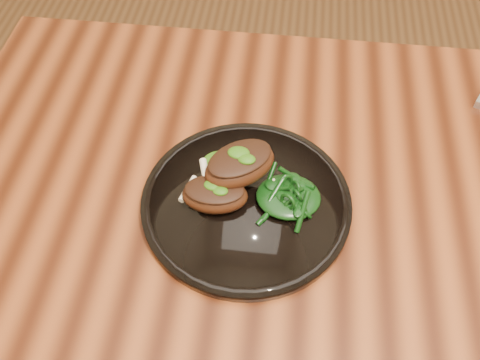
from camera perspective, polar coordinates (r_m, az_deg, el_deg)
name	(u,v)px	position (r m, az deg, el deg)	size (l,w,h in m)	color
desk	(444,254)	(0.89, 20.93, -7.35)	(1.60, 0.80, 0.75)	#361306
plate	(246,203)	(0.77, 0.67, -2.43)	(0.30, 0.30, 0.02)	black
lamb_chop_front	(214,194)	(0.75, -2.74, -1.52)	(0.10, 0.07, 0.04)	#3E1A0C
lamb_chop_back	(239,164)	(0.75, -0.07, 1.71)	(0.13, 0.12, 0.05)	#3E1A0C
herb_smear	(226,162)	(0.80, -1.49, 1.96)	(0.07, 0.05, 0.00)	#1B4707
greens_heap	(289,194)	(0.75, 5.22, -1.51)	(0.09, 0.09, 0.03)	black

